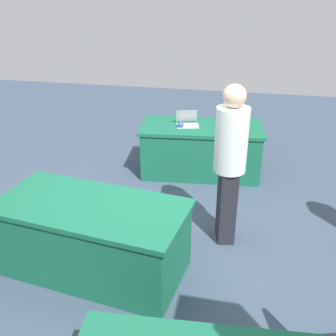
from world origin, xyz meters
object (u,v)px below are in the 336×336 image
object	(u,v)px
person_attendee_standing	(230,158)
scissors_red	(238,129)
yarn_ball	(181,125)
table_mid_right	(93,238)
table_foreground	(201,149)
laptop_silver	(187,123)

from	to	relation	value
person_attendee_standing	scissors_red	xyz separation A→B (m)	(-0.02, -1.63, -0.24)
person_attendee_standing	yarn_ball	size ratio (longest dim) A/B	19.37
person_attendee_standing	table_mid_right	bearing A→B (deg)	109.40
table_foreground	laptop_silver	xyz separation A→B (m)	(0.22, 0.02, 0.42)
table_mid_right	scissors_red	xyz separation A→B (m)	(-1.27, -2.44, 0.38)
table_foreground	person_attendee_standing	xyz separation A→B (m)	(-0.51, 1.68, 0.62)
table_foreground	laptop_silver	bearing A→B (deg)	5.52
table_foreground	person_attendee_standing	world-z (taller)	person_attendee_standing
table_mid_right	laptop_silver	world-z (taller)	laptop_silver
table_mid_right	person_attendee_standing	size ratio (longest dim) A/B	1.09
laptop_silver	table_foreground	bearing A→B (deg)	170.94
yarn_ball	table_foreground	bearing A→B (deg)	-151.32
yarn_ball	laptop_silver	bearing A→B (deg)	-118.16
table_mid_right	scissors_red	distance (m)	2.77
table_foreground	person_attendee_standing	distance (m)	1.86
table_mid_right	scissors_red	bearing A→B (deg)	-117.45
table_foreground	yarn_ball	xyz separation A→B (m)	(0.29, 0.16, 0.42)
laptop_silver	scissors_red	bearing A→B (deg)	163.03
table_mid_right	table_foreground	bearing A→B (deg)	-106.52
table_foreground	yarn_ball	size ratio (longest dim) A/B	20.38
table_foreground	yarn_ball	distance (m)	0.54
table_foreground	scissors_red	bearing A→B (deg)	174.37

